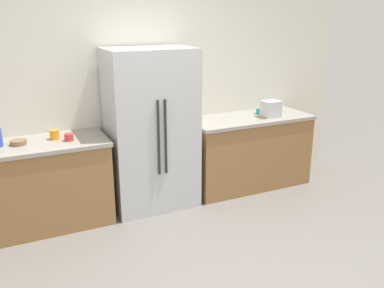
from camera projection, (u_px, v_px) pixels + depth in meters
ground_plane at (215, 278)px, 3.45m from camera, size 11.09×11.09×0.00m
kitchen_back_panel at (135, 72)px, 4.67m from camera, size 5.55×0.10×2.94m
counter_left at (42, 185)px, 4.19m from camera, size 1.35×0.66×0.89m
counter_right at (248, 151)px, 5.20m from camera, size 1.53×0.66×0.89m
refrigerator at (151, 130)px, 4.54m from camera, size 0.93×0.65×1.76m
toaster at (271, 109)px, 5.04m from camera, size 0.21×0.18×0.20m
cup_a at (69, 137)px, 4.12m from camera, size 0.09×0.09×0.07m
cup_b at (54, 135)px, 4.16m from camera, size 0.09×0.09×0.10m
cup_c at (260, 111)px, 5.20m from camera, size 0.10×0.10×0.07m
bowl_b at (18, 142)px, 4.00m from camera, size 0.15×0.15×0.05m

